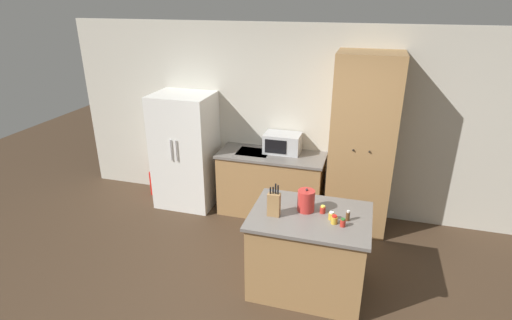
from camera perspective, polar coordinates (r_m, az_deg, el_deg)
name	(u,v)px	position (r m, az deg, el deg)	size (l,w,h in m)	color
ground_plane	(272,318)	(4.19, 2.34, -21.66)	(14.00, 14.00, 0.00)	#423021
wall_back	(315,123)	(5.54, 8.42, 5.30)	(7.20, 0.06, 2.60)	beige
refrigerator	(186,151)	(5.87, -10.02, 1.33)	(0.83, 0.70, 1.66)	white
back_counter	(271,183)	(5.65, 2.14, -3.36)	(1.47, 0.62, 0.90)	#9E7547
pantry_cabinet	(362,145)	(5.22, 14.90, 2.02)	(0.78, 0.64, 2.31)	#9E7547
kitchen_island	(308,251)	(4.30, 7.49, -12.80)	(1.20, 0.89, 0.88)	#9E7547
microwave	(282,143)	(5.49, 3.80, 2.44)	(0.49, 0.33, 0.27)	#B2B5B7
knife_block	(274,204)	(3.96, 2.58, -6.31)	(0.12, 0.08, 0.35)	#9E7547
spice_bottle_tall_dark	(343,223)	(3.91, 12.31, -8.74)	(0.05, 0.05, 0.08)	#B2281E
spice_bottle_short_red	(334,220)	(3.94, 11.12, -8.36)	(0.06, 0.06, 0.09)	gold
spice_bottle_amber_oil	(331,216)	(4.00, 10.72, -7.84)	(0.06, 0.06, 0.08)	gold
spice_bottle_green_herb	(348,216)	(4.01, 12.99, -7.78)	(0.04, 0.04, 0.11)	#563319
spice_bottle_pale_salt	(323,210)	(4.10, 9.51, -6.99)	(0.06, 0.06, 0.08)	#B2281E
kettle	(306,201)	(4.08, 7.16, -5.78)	(0.17, 0.17, 0.25)	#B72D28
fire_extinguisher	(153,183)	(6.46, -14.48, -3.16)	(0.10, 0.10, 0.44)	red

